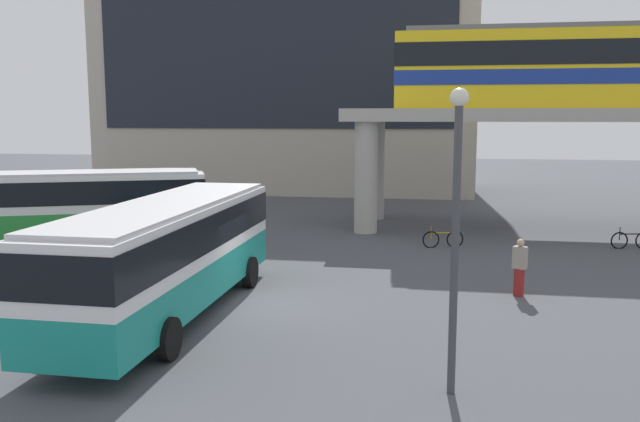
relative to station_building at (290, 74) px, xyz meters
The scene contains 8 objects.
ground_plane 23.43m from the station_building, 73.80° to the right, with size 120.00×120.00×0.00m, color #47494F.
station_building is the anchor object (origin of this frame).
bus_main 33.54m from the station_building, 83.44° to the right, with size 2.85×11.06×3.22m.
bus_secondary 25.29m from the station_building, 99.85° to the right, with size 11.16×6.64×3.22m.
bicycle_orange 25.58m from the station_building, 62.15° to the right, with size 1.73×0.57×1.04m.
bicycle_black 29.10m from the station_building, 46.71° to the right, with size 1.76×0.42×1.04m.
pedestrian_near_building 32.74m from the station_building, 64.82° to the right, with size 0.48×0.42×1.79m.
lamp_post 38.56m from the station_building, 72.83° to the right, with size 0.36×0.36×6.06m.
Camera 1 is at (4.77, -18.54, 5.53)m, focal length 37.13 mm.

